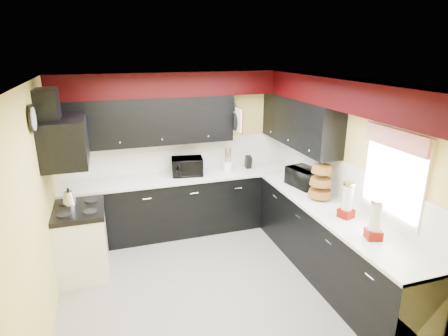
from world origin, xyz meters
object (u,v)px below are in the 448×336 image
Objects in this scene: microwave at (304,177)px; toaster_oven at (187,166)px; utensil_crock at (228,167)px; kettle at (69,198)px; knife_block at (248,162)px.

toaster_oven is at bearing 44.10° from microwave.
microwave is 1.26m from utensil_crock.
toaster_oven is 2.58× the size of kettle.
utensil_crock is 0.89× the size of kettle.
knife_block is 2.77m from kettle.
knife_block is (-0.45, 1.02, -0.03)m from microwave.
microwave is 1.12m from knife_block.
utensil_crock is at bearing 4.59° from toaster_oven.
knife_block is at bearing 9.65° from toaster_oven.
knife_block is at bearing 10.29° from utensil_crock.
microwave is 2.39× the size of knife_block.
toaster_oven is 2.36× the size of knife_block.
kettle is (-3.15, 0.41, -0.07)m from microwave.
knife_block is at bearing 12.81° from kettle.
toaster_oven is 1.78m from kettle.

